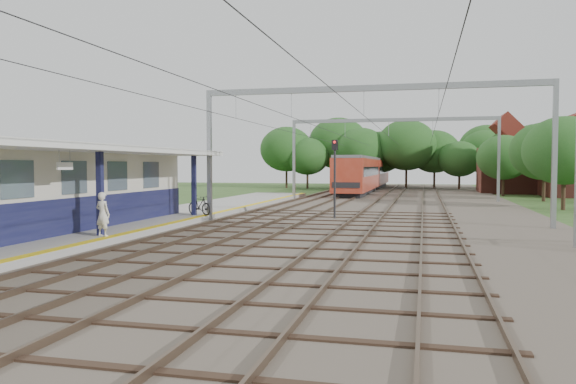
% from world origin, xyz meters
% --- Properties ---
extents(ground, '(160.00, 160.00, 0.00)m').
position_xyz_m(ground, '(0.00, 0.00, 0.00)').
color(ground, '#2D4C1E').
rests_on(ground, ground).
extents(ballast_bed, '(18.00, 90.00, 0.10)m').
position_xyz_m(ballast_bed, '(4.00, 30.00, 0.05)').
color(ballast_bed, '#473D33').
rests_on(ballast_bed, ground).
extents(platform, '(5.00, 52.00, 0.35)m').
position_xyz_m(platform, '(-7.50, 14.00, 0.17)').
color(platform, gray).
rests_on(platform, ground).
extents(yellow_stripe, '(0.45, 52.00, 0.01)m').
position_xyz_m(yellow_stripe, '(-5.25, 14.00, 0.35)').
color(yellow_stripe, yellow).
rests_on(yellow_stripe, platform).
extents(station_building, '(3.41, 18.00, 3.40)m').
position_xyz_m(station_building, '(-8.88, 7.00, 2.04)').
color(station_building, beige).
rests_on(station_building, platform).
extents(canopy, '(6.40, 20.00, 3.44)m').
position_xyz_m(canopy, '(-7.77, 6.00, 3.64)').
color(canopy, '#13153D').
rests_on(canopy, platform).
extents(rail_tracks, '(11.80, 88.00, 0.15)m').
position_xyz_m(rail_tracks, '(1.50, 30.00, 0.18)').
color(rail_tracks, brown).
rests_on(rail_tracks, ballast_bed).
extents(catenary_system, '(17.22, 88.00, 7.00)m').
position_xyz_m(catenary_system, '(3.39, 25.28, 5.51)').
color(catenary_system, gray).
rests_on(catenary_system, ground).
extents(tree_band, '(31.72, 30.88, 8.82)m').
position_xyz_m(tree_band, '(3.84, 57.12, 4.92)').
color(tree_band, '#382619').
rests_on(tree_band, ground).
extents(house_far, '(8.00, 6.12, 8.66)m').
position_xyz_m(house_far, '(16.00, 52.00, 3.23)').
color(house_far, brown).
rests_on(house_far, ground).
extents(person, '(0.68, 0.51, 1.67)m').
position_xyz_m(person, '(-5.60, 5.67, 1.19)').
color(person, white).
rests_on(person, platform).
extents(bicycle, '(1.82, 1.25, 1.07)m').
position_xyz_m(bicycle, '(-5.60, 15.00, 0.89)').
color(bicycle, black).
rests_on(bicycle, platform).
extents(train, '(2.93, 36.48, 3.85)m').
position_xyz_m(train, '(-0.50, 54.00, 2.15)').
color(train, black).
rests_on(train, ballast_bed).
extents(signal_post, '(0.35, 0.31, 4.43)m').
position_xyz_m(signal_post, '(1.35, 17.57, 2.81)').
color(signal_post, black).
rests_on(signal_post, ground).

